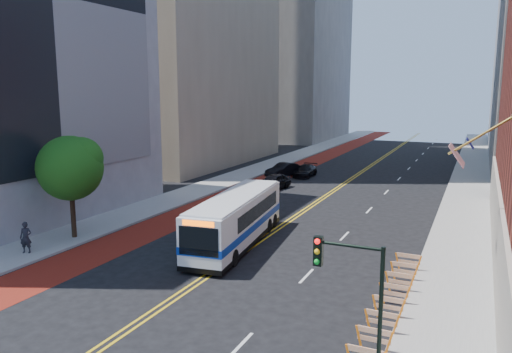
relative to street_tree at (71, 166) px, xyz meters
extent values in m
plane|color=black|center=(11.24, -6.04, -4.91)|extent=(160.00, 160.00, 0.00)
cube|color=gray|center=(-0.76, 23.96, -4.84)|extent=(4.00, 140.00, 0.15)
cube|color=gray|center=(23.24, 23.96, -4.84)|extent=(4.00, 140.00, 0.15)
cube|color=maroon|center=(3.14, 23.96, -4.91)|extent=(3.60, 140.00, 0.01)
cube|color=gold|center=(11.06, 23.96, -4.91)|extent=(0.14, 140.00, 0.01)
cube|color=gold|center=(11.42, 23.96, -4.91)|extent=(0.14, 140.00, 0.01)
cube|color=silver|center=(16.04, -8.04, -4.90)|extent=(0.14, 2.20, 0.01)
cube|color=silver|center=(16.04, -0.04, -4.90)|extent=(0.14, 2.20, 0.01)
cube|color=silver|center=(16.04, 7.96, -4.90)|extent=(0.14, 2.20, 0.01)
cube|color=silver|center=(16.04, 15.96, -4.90)|extent=(0.14, 2.20, 0.01)
cube|color=silver|center=(16.04, 23.96, -4.90)|extent=(0.14, 2.20, 0.01)
cube|color=silver|center=(16.04, 31.96, -4.90)|extent=(0.14, 2.20, 0.01)
cube|color=silver|center=(16.04, 39.96, -4.90)|extent=(0.14, 2.20, 0.01)
cube|color=silver|center=(16.04, 47.96, -4.90)|extent=(0.14, 2.20, 0.01)
cube|color=silver|center=(16.04, 55.96, -4.90)|extent=(0.14, 2.20, 0.01)
cube|color=silver|center=(16.04, 63.96, -4.90)|extent=(0.14, 2.20, 0.01)
cube|color=silver|center=(16.04, 71.96, -4.90)|extent=(0.14, 2.20, 0.01)
cube|color=silver|center=(16.04, 79.96, -4.90)|extent=(0.14, 2.20, 0.01)
cube|color=#9E9384|center=(25.29, 5.96, -2.91)|extent=(0.50, 36.00, 4.00)
cube|color=black|center=(25.39, -0.04, -3.81)|extent=(0.35, 2.80, 2.20)
cube|color=black|center=(25.39, 6.96, -3.81)|extent=(0.35, 2.80, 2.20)
cube|color=black|center=(25.39, 13.96, -3.81)|extent=(0.35, 2.80, 2.20)
cylinder|color=#A57F33|center=(23.94, 1.96, 2.69)|extent=(2.85, 0.12, 2.05)
cube|color=#B21419|center=(22.94, 1.96, 1.69)|extent=(0.75, 1.90, 1.05)
cube|color=navy|center=(23.49, 2.41, 2.24)|extent=(0.39, 0.85, 0.52)
cube|color=orange|center=(20.84, -8.04, -4.01)|extent=(1.25, 0.05, 0.22)
cube|color=orange|center=(20.29, -6.49, -4.41)|extent=(0.32, 0.06, 0.99)
cube|color=orange|center=(21.39, -6.49, -4.41)|extent=(0.32, 0.06, 0.99)
cube|color=orange|center=(20.84, -6.49, -4.01)|extent=(1.25, 0.05, 0.22)
cube|color=orange|center=(20.84, -6.49, -4.36)|extent=(1.25, 0.05, 0.18)
cube|color=orange|center=(20.29, -4.94, -4.41)|extent=(0.32, 0.06, 0.99)
cube|color=orange|center=(21.39, -4.94, -4.41)|extent=(0.32, 0.06, 0.99)
cube|color=orange|center=(20.84, -4.94, -4.01)|extent=(1.25, 0.05, 0.22)
cube|color=orange|center=(20.84, -4.94, -4.36)|extent=(1.25, 0.05, 0.18)
cube|color=orange|center=(20.29, -3.39, -4.41)|extent=(0.32, 0.06, 0.99)
cube|color=orange|center=(21.39, -3.39, -4.41)|extent=(0.32, 0.06, 0.99)
cube|color=orange|center=(20.84, -3.39, -4.01)|extent=(1.25, 0.05, 0.22)
cube|color=orange|center=(20.84, -3.39, -4.36)|extent=(1.25, 0.05, 0.18)
cube|color=orange|center=(20.29, -1.84, -4.41)|extent=(0.32, 0.06, 0.99)
cube|color=orange|center=(21.39, -1.84, -4.41)|extent=(0.32, 0.06, 0.99)
cube|color=orange|center=(20.84, -1.84, -4.01)|extent=(1.25, 0.05, 0.22)
cube|color=orange|center=(20.84, -1.84, -4.36)|extent=(1.25, 0.05, 0.18)
cube|color=orange|center=(20.29, -0.29, -4.41)|extent=(0.32, 0.06, 0.99)
cube|color=orange|center=(21.39, -0.29, -4.41)|extent=(0.32, 0.06, 0.99)
cube|color=orange|center=(20.84, -0.29, -4.01)|extent=(1.25, 0.05, 0.22)
cube|color=orange|center=(20.84, -0.29, -4.36)|extent=(1.25, 0.05, 0.18)
cube|color=orange|center=(20.29, 1.26, -4.41)|extent=(0.32, 0.06, 0.99)
cube|color=orange|center=(21.39, 1.26, -4.41)|extent=(0.32, 0.06, 0.99)
cube|color=orange|center=(20.84, 1.26, -4.01)|extent=(1.25, 0.05, 0.22)
cube|color=orange|center=(20.84, 1.26, -4.36)|extent=(1.25, 0.05, 0.18)
cube|color=orange|center=(20.29, 2.81, -4.41)|extent=(0.32, 0.06, 0.99)
cube|color=orange|center=(21.39, 2.81, -4.41)|extent=(0.32, 0.06, 0.99)
cube|color=orange|center=(20.84, 2.81, -4.01)|extent=(1.25, 0.05, 0.22)
cube|color=orange|center=(20.84, 2.81, -4.36)|extent=(1.25, 0.05, 0.18)
cylinder|color=black|center=(-0.06, -0.04, -3.16)|extent=(0.32, 0.32, 3.20)
sphere|color=#195011|center=(-0.06, -0.04, -0.16)|extent=(4.20, 4.20, 4.20)
sphere|color=#195011|center=(0.54, 0.36, 0.44)|extent=(2.80, 2.80, 2.80)
sphere|color=#195011|center=(-0.56, -0.34, 0.24)|extent=(2.40, 2.40, 2.40)
cylinder|color=black|center=(21.54, -9.54, -2.26)|extent=(0.14, 0.14, 5.00)
cylinder|color=black|center=(20.54, -9.54, 0.14)|extent=(2.00, 0.10, 0.10)
cube|color=black|center=(19.54, -9.54, -0.16)|extent=(0.28, 0.22, 0.95)
sphere|color=red|center=(19.54, -9.68, 0.19)|extent=(0.18, 0.18, 0.18)
sphere|color=yellow|center=(19.54, -9.68, -0.14)|extent=(0.18, 0.18, 0.18)
sphere|color=#0CA526|center=(19.54, -9.68, -0.47)|extent=(0.18, 0.18, 0.18)
cube|color=silver|center=(10.24, 3.26, -3.18)|extent=(3.92, 11.91, 2.78)
cube|color=#072A94|center=(10.24, 3.26, -3.60)|extent=(3.97, 11.95, 0.44)
cube|color=black|center=(10.15, 4.04, -2.72)|extent=(3.55, 8.43, 0.93)
cube|color=black|center=(10.95, -2.51, -2.96)|extent=(2.22, 0.37, 1.56)
cube|color=black|center=(9.54, 9.04, -2.77)|extent=(2.02, 0.34, 0.97)
cube|color=#FF5905|center=(10.95, -2.52, -1.99)|extent=(1.77, 0.29, 0.29)
cube|color=silver|center=(10.24, 3.26, -1.75)|extent=(3.73, 11.31, 0.12)
cube|color=black|center=(10.24, 3.26, -4.57)|extent=(3.96, 11.94, 0.29)
cylinder|color=black|center=(9.55, -0.59, -4.42)|extent=(0.41, 1.00, 0.97)
cylinder|color=black|center=(11.84, -0.31, -4.42)|extent=(0.41, 1.00, 0.97)
cylinder|color=black|center=(8.71, 6.37, -4.42)|extent=(0.41, 1.00, 0.97)
cylinder|color=black|center=(10.99, 6.65, -4.42)|extent=(0.41, 1.00, 0.97)
cylinder|color=black|center=(8.54, 7.77, -4.42)|extent=(0.41, 1.00, 0.97)
cylinder|color=black|center=(10.82, 8.04, -4.42)|extent=(0.41, 1.00, 0.97)
imported|color=black|center=(5.63, 20.69, -4.13)|extent=(2.57, 4.81, 1.56)
imported|color=black|center=(3.92, 27.93, -4.13)|extent=(3.19, 5.00, 1.56)
imported|color=black|center=(6.11, 29.03, -4.25)|extent=(2.02, 4.64, 1.33)
imported|color=black|center=(-0.25, -3.68, -3.82)|extent=(0.81, 0.70, 1.88)
camera|label=1|loc=(23.93, -24.02, 4.84)|focal=35.00mm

